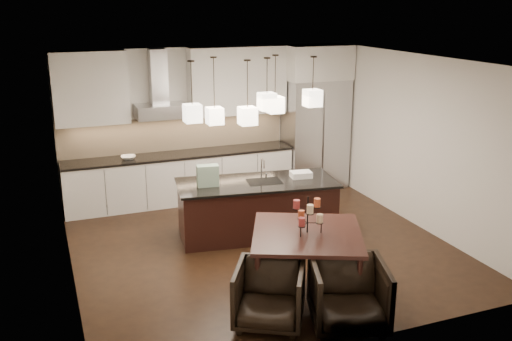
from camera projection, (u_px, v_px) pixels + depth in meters
name	position (u px, v px, depth m)	size (l,w,h in m)	color
floor	(261.00, 246.00, 8.73)	(5.50, 5.50, 0.02)	black
ceiling	(261.00, 60.00, 7.92)	(5.50, 5.50, 0.02)	white
wall_back	(207.00, 122.00, 10.79)	(5.50, 0.02, 2.80)	silver
wall_front	(360.00, 224.00, 5.86)	(5.50, 0.02, 2.80)	silver
wall_left	(63.00, 178.00, 7.37)	(0.02, 5.50, 2.80)	silver
wall_right	(418.00, 142.00, 9.28)	(0.02, 5.50, 2.80)	silver
refrigerator	(315.00, 134.00, 11.27)	(1.20, 0.72, 2.15)	#B7B7BA
fridge_panel	(317.00, 62.00, 10.87)	(1.26, 0.72, 0.65)	silver
lower_cabinets	(181.00, 179.00, 10.55)	(4.21, 0.62, 0.88)	silver
countertop	(180.00, 155.00, 10.42)	(4.21, 0.66, 0.04)	black
backsplash	(176.00, 133.00, 10.59)	(4.21, 0.02, 0.63)	tan
upper_cab_left	(90.00, 88.00, 9.67)	(1.25, 0.35, 1.25)	silver
upper_cab_right	(238.00, 81.00, 10.59)	(1.86, 0.35, 1.25)	silver
hood_canopy	(161.00, 111.00, 10.13)	(0.90, 0.52, 0.24)	#B7B7BA
hood_chimney	(158.00, 76.00, 10.06)	(0.30, 0.28, 0.96)	#B7B7BA
fruit_bowl	(128.00, 158.00, 10.04)	(0.26, 0.26, 0.06)	silver
island_body	(257.00, 209.00, 9.05)	(2.41, 0.96, 0.85)	black
island_top	(257.00, 183.00, 8.92)	(2.48, 1.04, 0.04)	black
faucet	(261.00, 168.00, 8.97)	(0.10, 0.23, 0.37)	silver
tote_bag	(208.00, 176.00, 8.67)	(0.33, 0.17, 0.33)	#225D31
food_container	(301.00, 175.00, 9.12)	(0.33, 0.23, 0.10)	silver
dining_table	(306.00, 262.00, 7.27)	(1.35, 1.35, 0.81)	black
candelabra	(308.00, 215.00, 7.09)	(0.39, 0.39, 0.48)	black
candle_a	(320.00, 218.00, 7.09)	(0.08, 0.08, 0.11)	beige
candle_b	(301.00, 214.00, 7.23)	(0.08, 0.08, 0.11)	#C7532D
candle_c	(302.00, 222.00, 6.98)	(0.08, 0.08, 0.11)	#9A302F
candle_d	(317.00, 203.00, 7.14)	(0.08, 0.08, 0.11)	#C7532D
candle_e	(297.00, 204.00, 7.08)	(0.08, 0.08, 0.11)	#9A302F
candle_f	(310.00, 209.00, 6.92)	(0.08, 0.08, 0.11)	beige
armchair_left	(269.00, 295.00, 6.53)	(0.78, 0.80, 0.73)	black
armchair_right	(349.00, 295.00, 6.48)	(0.84, 0.87, 0.79)	black
pendant_a	(193.00, 113.00, 8.21)	(0.24, 0.24, 0.26)	beige
pendant_b	(215.00, 116.00, 8.79)	(0.24, 0.24, 0.26)	beige
pendant_c	(267.00, 101.00, 8.61)	(0.24, 0.24, 0.26)	beige
pendant_d	(275.00, 105.00, 9.07)	(0.24, 0.24, 0.26)	beige
pendant_e	(312.00, 98.00, 8.79)	(0.24, 0.24, 0.26)	beige
pendant_f	(247.00, 116.00, 8.33)	(0.24, 0.24, 0.26)	beige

